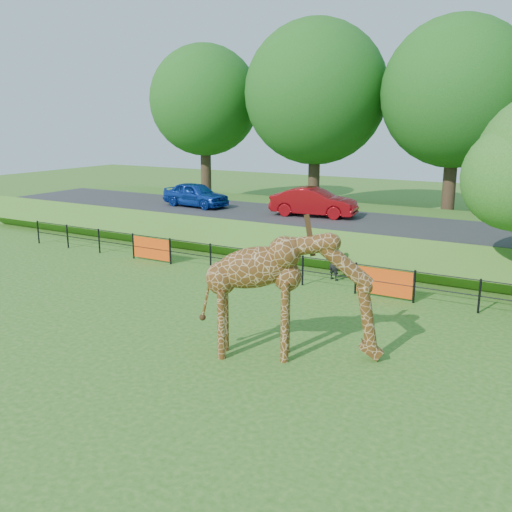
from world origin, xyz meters
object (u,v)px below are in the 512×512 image
object	(u,v)px
car_red	(314,202)
visitor	(334,261)
giraffe	(291,296)
car_blue	(196,194)

from	to	relation	value
car_red	visitor	bearing A→B (deg)	-155.32
giraffe	car_blue	world-z (taller)	giraffe
giraffe	car_red	bearing A→B (deg)	88.25
car_blue	visitor	bearing A→B (deg)	-108.91
car_red	visitor	xyz separation A→B (m)	(3.11, -4.88, -1.35)
giraffe	car_red	world-z (taller)	giraffe
car_blue	car_red	world-z (taller)	car_red
car_red	visitor	distance (m)	5.94
giraffe	car_blue	size ratio (longest dim) A/B	1.24
car_red	visitor	size ratio (longest dim) A/B	2.74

